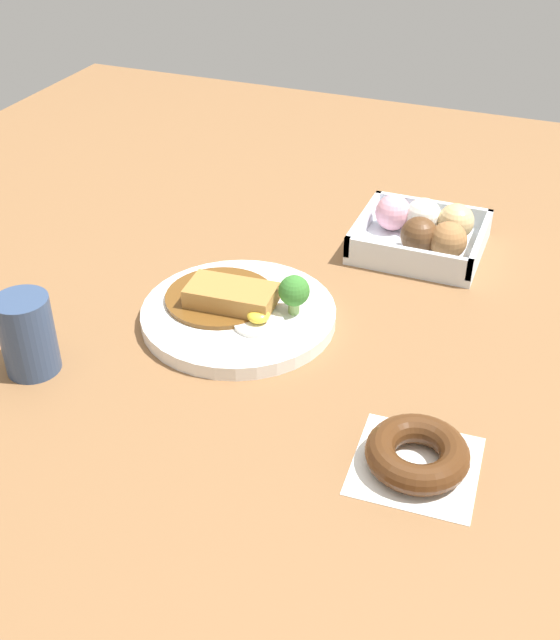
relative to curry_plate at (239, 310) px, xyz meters
The scene contains 5 objects.
ground_plane 0.08m from the curry_plate, 113.24° to the right, with size 1.60×1.60×0.00m, color brown.
curry_plate is the anchor object (origin of this frame).
donut_box 0.32m from the curry_plate, 122.81° to the right, with size 0.18×0.16×0.06m.
chocolate_ring_donut 0.32m from the curry_plate, 147.55° to the left, with size 0.13×0.13×0.03m.
coffee_mug 0.25m from the curry_plate, 44.62° to the left, with size 0.06×0.06×0.10m, color #33476B.
Camera 1 is at (-0.32, 0.81, 0.56)m, focal length 44.40 mm.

